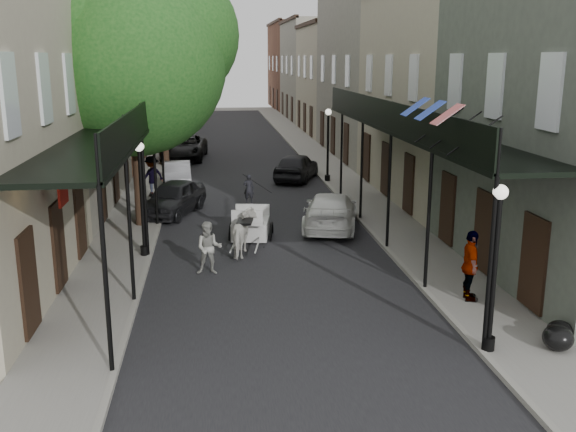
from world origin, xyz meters
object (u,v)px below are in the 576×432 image
object	(u,v)px
horse	(245,233)
car_right_far	(296,167)
car_left_far	(184,147)
car_left_near	(173,198)
car_left_mid	(178,174)
lamppost_right_near	(495,266)
carriage	(251,211)
pedestrian_walking	(209,248)
lamppost_left	(142,197)
pedestrian_sidewalk_right	(470,266)
tree_near	(144,54)
tree_far	(168,67)
car_right_near	(331,211)
lamppost_right_far	(328,144)
pedestrian_sidewalk_left	(152,176)

from	to	relation	value
horse	car_right_far	bearing A→B (deg)	-95.63
car_left_far	horse	bearing A→B (deg)	-77.72
car_left_near	car_left_mid	size ratio (longest dim) A/B	1.12
lamppost_right_near	carriage	world-z (taller)	lamppost_right_near
lamppost_right_near	pedestrian_walking	bearing A→B (deg)	134.52
lamppost_left	car_right_far	size ratio (longest dim) A/B	0.87
horse	pedestrian_sidewalk_right	distance (m)	7.61
tree_near	pedestrian_sidewalk_right	world-z (taller)	tree_near
tree_far	horse	size ratio (longest dim) A/B	4.93
lamppost_right_near	carriage	xyz separation A→B (m)	(-4.57, 10.27, -1.09)
pedestrian_walking	car_right_near	size ratio (longest dim) A/B	0.34
tree_far	car_left_mid	bearing A→B (deg)	-83.93
lamppost_right_far	car_left_near	world-z (taller)	lamppost_right_far
car_left_far	pedestrian_sidewalk_left	bearing A→B (deg)	-90.27
lamppost_right_far	lamppost_right_near	bearing A→B (deg)	-90.00
tree_near	pedestrian_sidewalk_left	size ratio (longest dim) A/B	5.16
lamppost_right_near	lamppost_right_far	bearing A→B (deg)	90.00
tree_far	car_left_far	xyz separation A→B (m)	(0.65, 2.69, -5.06)
tree_near	horse	distance (m)	7.86
horse	car_left_mid	bearing A→B (deg)	-67.97
lamppost_right_far	pedestrian_walking	bearing A→B (deg)	-113.85
carriage	pedestrian_walking	distance (m)	4.35
car_left_mid	car_right_far	distance (m)	6.27
car_left_far	car_right_far	xyz separation A→B (m)	(6.20, -7.87, -0.04)
lamppost_right_near	tree_near	bearing A→B (deg)	124.27
car_left_near	car_right_near	distance (m)	6.78
car_left_far	pedestrian_sidewalk_right	bearing A→B (deg)	-67.29
car_left_near	car_left_far	distance (m)	14.88
car_left_far	car_right_near	distance (m)	18.92
tree_near	lamppost_left	size ratio (longest dim) A/B	2.60
pedestrian_walking	tree_far	bearing A→B (deg)	100.58
carriage	pedestrian_walking	bearing A→B (deg)	-101.49
lamppost_left	car_left_near	world-z (taller)	lamppost_left
car_right_near	carriage	bearing A→B (deg)	26.91
horse	car_left_near	bearing A→B (deg)	-56.97
horse	pedestrian_walking	size ratio (longest dim) A/B	1.08
tree_near	pedestrian_walking	size ratio (longest dim) A/B	5.93
tree_near	lamppost_right_far	xyz separation A→B (m)	(8.30, 7.82, -4.44)
horse	pedestrian_sidewalk_left	bearing A→B (deg)	-58.52
pedestrian_walking	pedestrian_sidewalk_left	bearing A→B (deg)	107.54
pedestrian_sidewalk_right	car_left_near	xyz separation A→B (m)	(-8.31, 11.08, -0.36)
lamppost_right_near	car_left_mid	xyz separation A→B (m)	(-7.70, 20.11, -1.44)
pedestrian_sidewalk_right	car_left_far	bearing A→B (deg)	28.81
tree_near	car_right_near	xyz separation A→B (m)	(6.80, -1.18, -5.80)
lamppost_right_far	car_left_mid	distance (m)	7.83
lamppost_right_far	car_left_near	size ratio (longest dim) A/B	0.89
horse	pedestrian_sidewalk_right	xyz separation A→B (m)	(5.66, -5.09, 0.33)
pedestrian_walking	car_right_far	bearing A→B (deg)	76.90
lamppost_right_near	horse	xyz separation A→B (m)	(-4.93, 8.00, -1.31)
carriage	car_left_near	distance (m)	4.80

